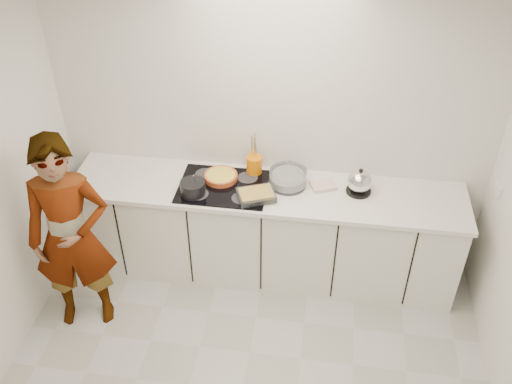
# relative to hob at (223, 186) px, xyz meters

# --- Properties ---
(ceiling) EXTENTS (3.60, 3.20, 0.00)m
(ceiling) POSITION_rel_hob_xyz_m (0.35, -1.26, 1.68)
(ceiling) COLOR white
(ceiling) RESTS_ON wall_back
(wall_back) EXTENTS (3.60, 0.00, 2.60)m
(wall_back) POSITION_rel_hob_xyz_m (0.35, 0.34, 0.38)
(wall_back) COLOR silver
(wall_back) RESTS_ON ground
(base_cabinets) EXTENTS (3.20, 0.58, 0.87)m
(base_cabinets) POSITION_rel_hob_xyz_m (0.35, 0.02, -0.48)
(base_cabinets) COLOR white
(base_cabinets) RESTS_ON floor
(countertop) EXTENTS (3.24, 0.64, 0.04)m
(countertop) POSITION_rel_hob_xyz_m (0.35, 0.02, -0.03)
(countertop) COLOR white
(countertop) RESTS_ON base_cabinets
(hob) EXTENTS (0.72, 0.54, 0.01)m
(hob) POSITION_rel_hob_xyz_m (0.00, 0.00, 0.00)
(hob) COLOR black
(hob) RESTS_ON countertop
(tart_dish) EXTENTS (0.32, 0.32, 0.05)m
(tart_dish) POSITION_rel_hob_xyz_m (-0.04, 0.09, 0.03)
(tart_dish) COLOR #C04D25
(tart_dish) RESTS_ON hob
(saucepan) EXTENTS (0.25, 0.25, 0.19)m
(saucepan) POSITION_rel_hob_xyz_m (-0.22, -0.14, 0.06)
(saucepan) COLOR black
(saucepan) RESTS_ON hob
(baking_dish) EXTENTS (0.35, 0.30, 0.06)m
(baking_dish) POSITION_rel_hob_xyz_m (0.29, -0.12, 0.04)
(baking_dish) COLOR silver
(baking_dish) RESTS_ON hob
(mixing_bowl) EXTENTS (0.35, 0.35, 0.14)m
(mixing_bowl) POSITION_rel_hob_xyz_m (0.52, 0.10, 0.06)
(mixing_bowl) COLOR silver
(mixing_bowl) RESTS_ON countertop
(tea_towel) EXTENTS (0.23, 0.21, 0.03)m
(tea_towel) POSITION_rel_hob_xyz_m (0.81, 0.11, 0.01)
(tea_towel) COLOR white
(tea_towel) RESTS_ON countertop
(kettle) EXTENTS (0.25, 0.25, 0.23)m
(kettle) POSITION_rel_hob_xyz_m (1.09, 0.09, 0.09)
(kettle) COLOR black
(kettle) RESTS_ON countertop
(utensil_crock) EXTENTS (0.17, 0.17, 0.16)m
(utensil_crock) POSITION_rel_hob_xyz_m (0.22, 0.23, 0.08)
(utensil_crock) COLOR orange
(utensil_crock) RESTS_ON countertop
(cook) EXTENTS (0.71, 0.56, 1.71)m
(cook) POSITION_rel_hob_xyz_m (-1.02, -0.70, -0.06)
(cook) COLOR white
(cook) RESTS_ON floor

